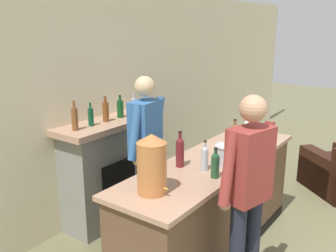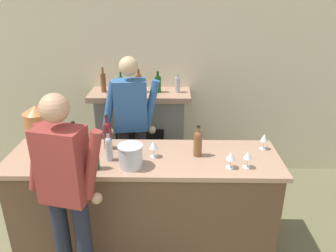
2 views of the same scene
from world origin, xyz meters
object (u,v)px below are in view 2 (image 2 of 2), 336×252
at_px(person_bartender, 132,127).
at_px(wine_bottle_chardonnay_pale, 108,134).
at_px(wine_glass_by_dispenser, 153,145).
at_px(wine_glass_near_bucket, 248,156).
at_px(wine_bottle_cabernet_heavy, 74,135).
at_px(wine_glass_front_right, 231,156).
at_px(fireplace_stone, 142,135).
at_px(wine_bottle_rose_blush, 109,148).
at_px(wine_glass_front_left, 264,138).
at_px(wine_bottle_port_short, 95,156).
at_px(wine_bottle_burgundy_dark, 198,142).
at_px(copper_dispenser, 39,131).
at_px(person_customer, 67,194).
at_px(ice_bucket_steel, 131,156).

xyz_separation_m(person_bartender, wine_bottle_chardonnay_pale, (-0.16, -0.54, 0.16)).
bearing_deg(wine_glass_by_dispenser, wine_glass_near_bucket, -12.64).
distance_m(wine_bottle_cabernet_heavy, wine_glass_by_dispenser, 0.81).
xyz_separation_m(wine_glass_by_dispenser, wine_glass_front_right, (0.68, -0.19, -0.01)).
bearing_deg(wine_bottle_cabernet_heavy, fireplace_stone, 64.94).
relative_size(wine_bottle_rose_blush, wine_glass_front_left, 1.76).
relative_size(wine_bottle_port_short, wine_bottle_chardonnay_pale, 0.79).
height_order(wine_bottle_rose_blush, wine_bottle_burgundy_dark, wine_bottle_burgundy_dark).
bearing_deg(copper_dispenser, wine_glass_front_right, -7.24).
xyz_separation_m(person_customer, wine_bottle_cabernet_heavy, (-0.15, 0.80, 0.13)).
bearing_deg(person_customer, wine_glass_by_dispenser, 43.45).
bearing_deg(wine_glass_near_bucket, person_customer, -164.14).
bearing_deg(wine_bottle_burgundy_dark, wine_bottle_port_short, -164.01).
xyz_separation_m(copper_dispenser, wine_glass_by_dispenser, (1.06, -0.03, -0.13)).
bearing_deg(ice_bucket_steel, wine_bottle_chardonnay_pale, 126.80).
height_order(wine_bottle_cabernet_heavy, wine_glass_by_dispenser, wine_bottle_cabernet_heavy).
distance_m(wine_bottle_port_short, wine_glass_front_left, 1.61).
bearing_deg(wine_bottle_rose_blush, fireplace_stone, 83.94).
height_order(wine_bottle_burgundy_dark, wine_bottle_cabernet_heavy, wine_bottle_burgundy_dark).
bearing_deg(person_bartender, wine_glass_by_dispenser, -67.50).
bearing_deg(person_customer, wine_bottle_port_short, 68.98).
relative_size(fireplace_stone, copper_dispenser, 3.18).
bearing_deg(wine_bottle_rose_blush, wine_glass_front_right, -6.53).
relative_size(person_customer, ice_bucket_steel, 8.16).
bearing_deg(wine_bottle_burgundy_dark, wine_glass_front_left, 12.73).
height_order(fireplace_stone, wine_glass_by_dispenser, fireplace_stone).
distance_m(copper_dispenser, wine_glass_front_left, 2.13).
bearing_deg(wine_glass_near_bucket, wine_glass_front_right, -177.43).
bearing_deg(wine_bottle_chardonnay_pale, copper_dispenser, -166.94).
bearing_deg(copper_dispenser, wine_glass_front_left, 4.01).
xyz_separation_m(wine_bottle_cabernet_heavy, wine_glass_front_left, (1.85, -0.01, -0.01)).
xyz_separation_m(person_customer, ice_bucket_steel, (0.45, 0.42, 0.11)).
height_order(wine_bottle_burgundy_dark, wine_glass_near_bucket, wine_bottle_burgundy_dark).
distance_m(person_bartender, wine_glass_front_right, 1.34).
xyz_separation_m(wine_bottle_rose_blush, wine_bottle_cabernet_heavy, (-0.39, 0.26, -0.00)).
height_order(person_customer, wine_glass_near_bucket, person_customer).
relative_size(copper_dispenser, wine_glass_front_left, 3.02).
height_order(fireplace_stone, wine_bottle_rose_blush, fireplace_stone).
distance_m(fireplace_stone, wine_bottle_rose_blush, 1.51).
xyz_separation_m(wine_bottle_chardonnay_pale, wine_glass_front_left, (1.52, 0.01, -0.04)).
bearing_deg(wine_bottle_chardonnay_pale, wine_glass_front_right, -17.64).
bearing_deg(wine_glass_near_bucket, wine_glass_front_left, 57.26).
bearing_deg(person_customer, wine_bottle_burgundy_dark, 31.13).
xyz_separation_m(person_customer, wine_bottle_rose_blush, (0.24, 0.53, 0.13)).
bearing_deg(wine_bottle_cabernet_heavy, wine_glass_front_right, -14.67).
bearing_deg(ice_bucket_steel, copper_dispenser, 166.20).
relative_size(fireplace_stone, wine_bottle_rose_blush, 5.47).
distance_m(wine_bottle_port_short, wine_glass_front_right, 1.18).
height_order(person_bartender, wine_glass_front_left, person_bartender).
bearing_deg(wine_glass_front_left, copper_dispenser, -175.99).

